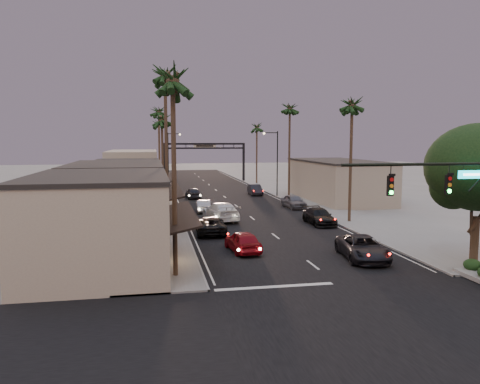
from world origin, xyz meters
name	(u,v)px	position (x,y,z in m)	size (l,w,h in m)	color
ground	(232,203)	(0.00, 40.00, 0.00)	(200.00, 200.00, 0.00)	slate
road	(226,198)	(0.00, 45.00, 0.00)	(14.00, 120.00, 0.02)	black
cross_street	(394,327)	(0.00, 0.00, 0.00)	(80.00, 12.00, 0.02)	black
sidewalk_left	(154,193)	(-9.50, 52.00, 0.06)	(5.00, 92.00, 0.12)	slate
sidewalk_right	(279,190)	(9.50, 52.00, 0.06)	(5.00, 92.00, 0.12)	slate
storefront_near	(100,223)	(-13.00, 12.00, 2.75)	(8.00, 12.00, 5.50)	tan
storefront_mid	(117,196)	(-13.00, 26.00, 2.75)	(8.00, 14.00, 5.50)	gray
storefront_far	(126,183)	(-13.00, 42.00, 2.50)	(8.00, 16.00, 5.00)	tan
storefront_dist	(133,168)	(-13.00, 65.00, 3.00)	(8.00, 20.00, 6.00)	gray
building_right	(338,181)	(14.00, 40.00, 2.50)	(8.00, 18.00, 5.00)	gray
traffic_signal	(460,193)	(5.69, 4.00, 5.08)	(8.51, 0.22, 7.80)	black
corner_tree	(480,171)	(9.48, 7.45, 5.98)	(6.20, 6.20, 8.80)	#38281C
arch	(205,152)	(0.00, 70.00, 5.53)	(15.20, 0.40, 7.27)	black
streetlight_right	(275,158)	(6.92, 45.00, 5.33)	(2.13, 0.30, 9.00)	black
streetlight_left	(170,156)	(-6.92, 58.00, 5.33)	(2.13, 0.30, 9.00)	black
palm_la	(172,73)	(-8.60, 9.00, 11.44)	(3.20, 3.20, 13.20)	#38281C
palm_lb	(165,71)	(-8.60, 22.00, 13.39)	(3.20, 3.20, 15.20)	#38281C
palm_lc	(162,116)	(-8.60, 36.00, 10.47)	(3.20, 3.20, 12.20)	#38281C
palm_ld	(159,109)	(-8.60, 55.00, 12.42)	(3.20, 3.20, 14.20)	#38281C
palm_ra	(352,101)	(8.60, 24.00, 11.44)	(3.20, 3.20, 13.20)	#38281C
palm_rb	(290,106)	(8.60, 44.00, 12.42)	(3.20, 3.20, 14.20)	#38281C
palm_rc	(257,125)	(8.60, 64.00, 10.47)	(3.20, 3.20, 12.20)	#38281C
palm_far	(158,122)	(-8.30, 78.00, 11.44)	(3.20, 3.20, 13.20)	#38281C
oncoming_red	(243,241)	(-3.64, 14.31, 0.75)	(1.77, 4.40, 1.50)	maroon
oncoming_pickup	(211,225)	(-5.07, 21.00, 0.72)	(2.40, 5.20, 1.44)	black
oncoming_silver	(203,206)	(-4.39, 32.89, 0.67)	(1.41, 4.05, 1.33)	#9C9CA1
oncoming_white	(221,211)	(-3.26, 27.39, 0.89)	(2.48, 6.10, 1.77)	silver
oncoming_dgrey	(193,193)	(-4.42, 44.92, 0.75)	(1.76, 4.38, 1.49)	black
curbside_near	(363,248)	(3.72, 10.83, 0.76)	(2.53, 5.48, 1.52)	black
curbside_black	(319,217)	(5.40, 23.52, 0.73)	(2.06, 5.06, 1.47)	black
curbside_grey	(294,201)	(6.20, 34.02, 0.78)	(1.83, 4.55, 1.55)	#56565B
curbside_far	(255,190)	(4.62, 47.45, 0.74)	(1.57, 4.51, 1.49)	black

